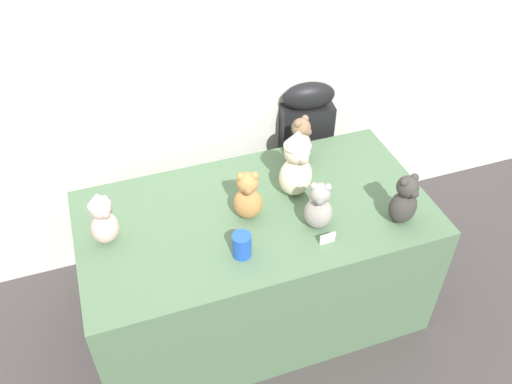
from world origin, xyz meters
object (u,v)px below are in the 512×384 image
(teddy_bear_mocha, at_px, (300,141))
(teddy_bear_ash, at_px, (319,207))
(teddy_bear_cream, at_px, (296,164))
(display_table, at_px, (256,264))
(teddy_bear_caramel, at_px, (248,197))
(instrument_case, at_px, (304,158))
(teddy_bear_charcoal, at_px, (404,201))
(teddy_bear_blush, at_px, (103,218))
(party_cup_blue, at_px, (242,245))

(teddy_bear_mocha, distance_m, teddy_bear_ash, 0.47)
(teddy_bear_cream, bearing_deg, display_table, -175.02)
(display_table, distance_m, teddy_bear_caramel, 0.47)
(instrument_case, relative_size, teddy_bear_charcoal, 3.88)
(teddy_bear_blush, distance_m, teddy_bear_charcoal, 1.27)
(display_table, relative_size, party_cup_blue, 14.43)
(teddy_bear_ash, bearing_deg, party_cup_blue, -146.39)
(teddy_bear_caramel, xyz_separation_m, teddy_bear_cream, (0.26, 0.08, 0.06))
(teddy_bear_blush, xyz_separation_m, teddy_bear_ash, (0.87, -0.21, -0.02))
(teddy_bear_mocha, xyz_separation_m, teddy_bear_blush, (-0.98, -0.25, 0.01))
(display_table, distance_m, instrument_case, 0.74)
(teddy_bear_caramel, xyz_separation_m, teddy_bear_charcoal, (0.63, -0.24, 0.00))
(teddy_bear_caramel, distance_m, teddy_bear_mocha, 0.48)
(teddy_bear_caramel, bearing_deg, teddy_bear_blush, -171.19)
(display_table, height_order, party_cup_blue, party_cup_blue)
(teddy_bear_charcoal, xyz_separation_m, party_cup_blue, (-0.72, 0.04, -0.06))
(display_table, xyz_separation_m, teddy_bear_blush, (-0.65, 0.04, 0.48))
(teddy_bear_cream, xyz_separation_m, party_cup_blue, (-0.35, -0.29, -0.12))
(teddy_bear_charcoal, height_order, party_cup_blue, teddy_bear_charcoal)
(teddy_bear_mocha, relative_size, teddy_bear_blush, 0.94)
(teddy_bear_caramel, height_order, party_cup_blue, teddy_bear_caramel)
(teddy_bear_ash, relative_size, teddy_bear_cream, 0.69)
(teddy_bear_blush, bearing_deg, teddy_bear_mocha, -10.43)
(teddy_bear_caramel, xyz_separation_m, party_cup_blue, (-0.10, -0.21, -0.06))
(teddy_bear_cream, bearing_deg, teddy_bear_blush, 169.49)
(teddy_bear_ash, xyz_separation_m, teddy_bear_cream, (-0.01, 0.24, 0.06))
(instrument_case, relative_size, teddy_bear_cream, 2.78)
(teddy_bear_charcoal, bearing_deg, teddy_bear_mocha, 103.06)
(instrument_case, distance_m, teddy_bear_blush, 1.28)
(teddy_bear_mocha, height_order, teddy_bear_ash, teddy_bear_mocha)
(teddy_bear_charcoal, bearing_deg, party_cup_blue, 165.49)
(teddy_bear_caramel, bearing_deg, teddy_bear_ash, -16.49)
(instrument_case, relative_size, teddy_bear_blush, 3.70)
(instrument_case, bearing_deg, party_cup_blue, -121.13)
(teddy_bear_cream, height_order, party_cup_blue, teddy_bear_cream)
(teddy_bear_caramel, relative_size, teddy_bear_blush, 0.94)
(teddy_bear_caramel, bearing_deg, teddy_bear_mocha, 53.37)
(instrument_case, relative_size, teddy_bear_mocha, 3.95)
(teddy_bear_cream, bearing_deg, party_cup_blue, -152.86)
(display_table, distance_m, teddy_bear_ash, 0.54)
(display_table, bearing_deg, teddy_bear_cream, 17.05)
(teddy_bear_charcoal, bearing_deg, teddy_bear_caramel, 147.07)
(teddy_bear_mocha, distance_m, party_cup_blue, 0.70)
(display_table, bearing_deg, teddy_bear_charcoal, -23.78)
(display_table, bearing_deg, instrument_case, 48.72)
(teddy_bear_blush, xyz_separation_m, teddy_bear_cream, (0.86, 0.02, 0.04))
(instrument_case, xyz_separation_m, teddy_bear_charcoal, (0.10, -0.80, 0.33))
(display_table, height_order, teddy_bear_blush, teddy_bear_blush)
(teddy_bear_blush, relative_size, party_cup_blue, 2.39)
(instrument_case, xyz_separation_m, party_cup_blue, (-0.62, -0.77, 0.27))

